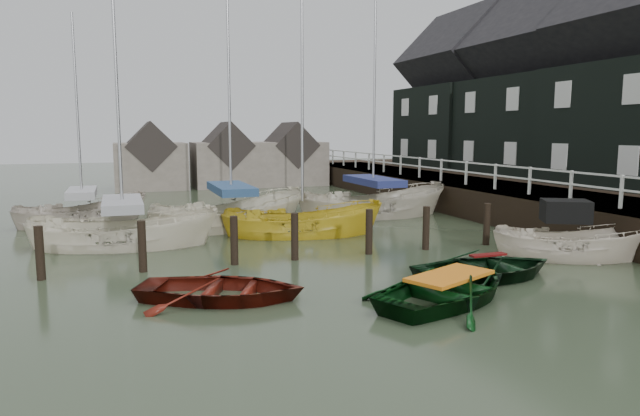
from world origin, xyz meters
name	(u,v)px	position (x,y,z in m)	size (l,w,h in m)	color
ground	(375,281)	(0.00, 0.00, 0.00)	(120.00, 120.00, 0.00)	#2A3622
pier	(468,197)	(9.48, 10.00, 0.71)	(3.04, 32.00, 2.70)	black
land_strip	(561,206)	(15.00, 10.00, 0.00)	(14.00, 38.00, 1.50)	black
quay_houses	(588,90)	(14.99, 8.66, 5.68)	(6.52, 28.14, 10.01)	black
mooring_pilings	(298,243)	(-1.11, 3.00, 0.50)	(13.72, 0.22, 1.80)	black
far_sheds	(224,159)	(0.83, 26.00, 1.86)	(14.00, 4.08, 4.39)	#665B51
rowboat_red	(221,300)	(-3.95, -0.29, 0.00)	(2.70, 3.78, 0.78)	#52140B
rowboat_green	(449,302)	(0.84, -2.13, 0.00)	(2.90, 4.06, 0.84)	black
rowboat_dkgreen	(487,278)	(2.87, -0.71, 0.00)	(2.83, 3.96, 0.82)	black
motorboat	(568,256)	(6.45, 0.32, 0.09)	(4.60, 3.57, 2.60)	beige
sailboat_a	(124,245)	(-5.94, 6.72, 0.06)	(6.47, 3.43, 10.39)	beige
sailboat_b	(232,226)	(-1.88, 9.23, 0.06)	(7.20, 4.47, 11.22)	beige
sailboat_c	(303,234)	(0.26, 6.79, 0.02)	(6.23, 3.46, 11.06)	gold
sailboat_d	(373,215)	(4.62, 10.08, 0.06)	(7.06, 3.00, 12.35)	beige
sailboat_e	(83,222)	(-7.46, 12.30, 0.07)	(5.80, 3.85, 9.45)	#B8AB9D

